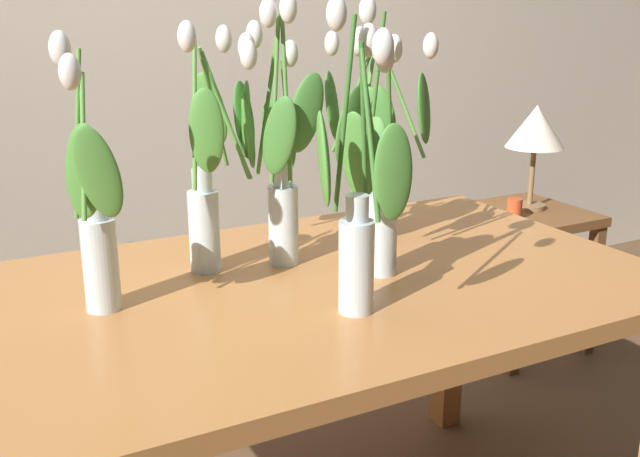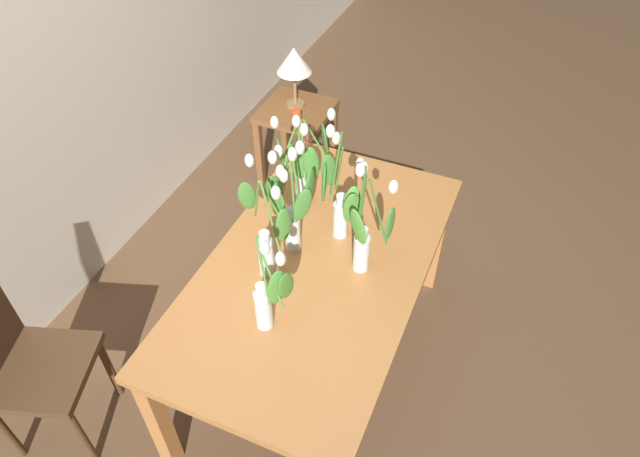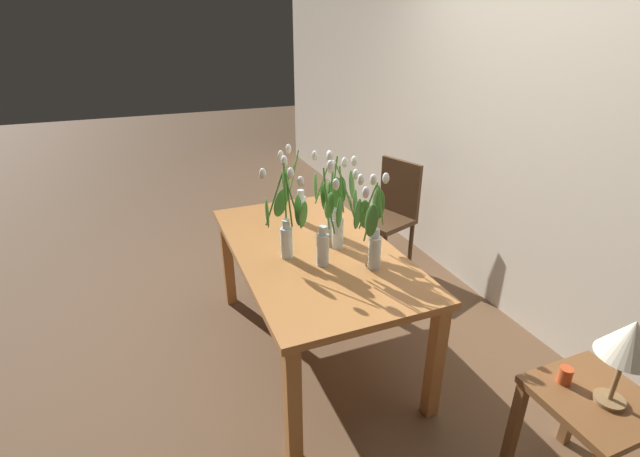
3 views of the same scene
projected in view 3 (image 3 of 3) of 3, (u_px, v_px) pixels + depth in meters
The scene contains 13 objects.
ground_plane at pixel (314, 347), 2.97m from camera, with size 18.00×18.00×0.00m, color brown.
room_wall_rear at pixel (527, 125), 2.91m from camera, with size 9.00×0.10×2.70m, color beige.
dining_table at pixel (313, 261), 2.70m from camera, with size 1.60×0.90×0.74m.
tulip_vase_0 at pixel (287, 222), 2.46m from camera, with size 0.21×0.24×0.58m.
tulip_vase_1 at pixel (326, 234), 2.41m from camera, with size 0.19×0.15×0.58m.
tulip_vase_2 at pixel (296, 198), 2.92m from camera, with size 0.11×0.17×0.53m.
tulip_vase_3 at pixel (372, 230), 2.36m from camera, with size 0.25×0.23×0.52m.
tulip_vase_4 at pixel (338, 211), 2.57m from camera, with size 0.20×0.25×0.59m.
tulip_vase_5 at pixel (333, 203), 2.70m from camera, with size 0.21×0.26×0.54m.
dining_chair at pixel (391, 210), 3.77m from camera, with size 0.51×0.51×0.93m.
side_table at pixel (589, 417), 1.90m from camera, with size 0.44×0.44×0.55m.
table_lamp at pixel (630, 341), 1.70m from camera, with size 0.22×0.22×0.40m.
pillar_candle at pixel (565, 375), 1.91m from camera, with size 0.06×0.06×0.07m, color #CC4C23.
Camera 3 is at (2.21, -0.85, 1.95)m, focal length 25.25 mm.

